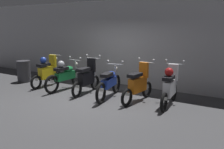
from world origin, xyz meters
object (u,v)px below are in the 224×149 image
object	(u,v)px
motorbike_slot_0	(47,72)
motorbike_slot_5	(170,86)
motorbike_slot_1	(65,75)
motorbike_slot_4	(138,85)
motorbike_slot_3	(109,83)
trash_bin	(24,71)
motorbike_slot_2	(87,78)

from	to	relation	value
motorbike_slot_0	motorbike_slot_5	world-z (taller)	motorbike_slot_5
motorbike_slot_0	motorbike_slot_5	bearing A→B (deg)	2.13
motorbike_slot_1	motorbike_slot_4	distance (m)	2.84
motorbike_slot_3	motorbike_slot_4	distance (m)	0.96
motorbike_slot_0	motorbike_slot_5	distance (m)	4.73
motorbike_slot_5	trash_bin	bearing A→B (deg)	-178.43
motorbike_slot_2	motorbike_slot_4	world-z (taller)	same
motorbike_slot_4	trash_bin	size ratio (longest dim) A/B	1.92
motorbike_slot_2	motorbike_slot_5	bearing A→B (deg)	3.78
motorbike_slot_1	motorbike_slot_3	xyz separation A→B (m)	(1.89, -0.03, -0.04)
motorbike_slot_0	motorbike_slot_1	bearing A→B (deg)	-2.49
motorbike_slot_4	trash_bin	bearing A→B (deg)	-179.52
motorbike_slot_5	trash_bin	distance (m)	6.11
motorbike_slot_0	motorbike_slot_3	world-z (taller)	motorbike_slot_0
motorbike_slot_0	trash_bin	bearing A→B (deg)	179.64
motorbike_slot_4	motorbike_slot_0	bearing A→B (deg)	-179.21
motorbike_slot_0	motorbike_slot_3	bearing A→B (deg)	-1.52
motorbike_slot_3	motorbike_slot_5	size ratio (longest dim) A/B	1.15
motorbike_slot_5	motorbike_slot_4	bearing A→B (deg)	-172.51
motorbike_slot_0	motorbike_slot_1	distance (m)	0.95
motorbike_slot_0	trash_bin	distance (m)	1.38
motorbike_slot_1	trash_bin	size ratio (longest dim) A/B	2.23
motorbike_slot_0	motorbike_slot_4	distance (m)	3.79
motorbike_slot_2	trash_bin	distance (m)	3.27
motorbike_slot_2	motorbike_slot_4	bearing A→B (deg)	1.94
motorbike_slot_4	trash_bin	world-z (taller)	motorbike_slot_4
motorbike_slot_3	motorbike_slot_5	xyz separation A→B (m)	(1.90, 0.25, 0.08)
motorbike_slot_2	trash_bin	bearing A→B (deg)	179.63
motorbike_slot_2	motorbike_slot_3	size ratio (longest dim) A/B	0.87
motorbike_slot_1	motorbike_slot_4	size ratio (longest dim) A/B	1.16
motorbike_slot_5	motorbike_slot_0	bearing A→B (deg)	-177.87
motorbike_slot_0	motorbike_slot_4	xyz separation A→B (m)	(3.79, 0.05, -0.04)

